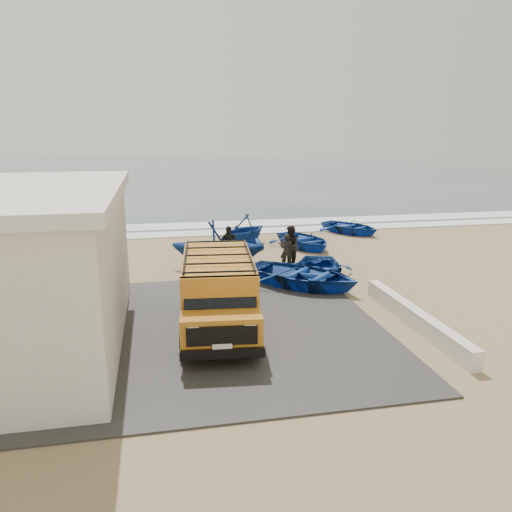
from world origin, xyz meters
TOP-DOWN VIEW (x-y plane):
  - ground at (0.00, 0.00)m, footprint 160.00×160.00m
  - slab at (-2.00, -2.00)m, footprint 12.00×10.00m
  - ocean at (0.00, 56.00)m, footprint 180.00×88.00m
  - surf_line at (0.00, 12.00)m, footprint 180.00×1.60m
  - surf_wash at (0.00, 14.50)m, footprint 180.00×2.20m
  - parapet at (5.00, -3.00)m, footprint 0.35×6.00m
  - van at (-0.75, -2.02)m, footprint 2.51×5.36m
  - boat_near_left at (2.80, 1.43)m, footprint 5.38×5.37m
  - boat_near_right at (3.60, 2.05)m, footprint 4.00×4.70m
  - boat_mid_left at (0.05, 4.54)m, footprint 4.74×4.39m
  - boat_mid_right at (4.73, 7.57)m, footprint 3.62×4.30m
  - boat_far_left at (1.89, 8.51)m, footprint 4.09×4.06m
  - boat_far_right at (8.34, 10.49)m, footprint 4.05×4.39m
  - fisherman_front at (2.88, 4.00)m, footprint 0.64×0.52m
  - fisherman_middle at (3.12, 4.29)m, footprint 0.79×0.95m
  - fisherman_back at (0.66, 5.70)m, footprint 1.01×0.75m

SIDE VIEW (x-z plane):
  - ground at x=0.00m, z-range 0.00..0.00m
  - ocean at x=0.00m, z-range 0.00..0.01m
  - surf_wash at x=0.00m, z-range 0.00..0.04m
  - slab at x=-2.00m, z-range 0.00..0.05m
  - surf_line at x=0.00m, z-range 0.00..0.06m
  - parapet at x=5.00m, z-range 0.00..0.55m
  - boat_far_right at x=8.34m, z-range 0.00..0.74m
  - boat_mid_right at x=4.73m, z-range 0.00..0.76m
  - boat_near_right at x=3.60m, z-range 0.00..0.82m
  - boat_near_left at x=2.80m, z-range 0.00..0.92m
  - fisherman_front at x=2.88m, z-range 0.00..1.51m
  - fisherman_back at x=0.66m, z-range 0.00..1.60m
  - boat_far_left at x=1.89m, z-range 0.00..1.63m
  - fisherman_middle at x=3.12m, z-range 0.00..1.78m
  - boat_mid_left at x=0.05m, z-range 0.00..2.05m
  - van at x=-0.75m, z-range 0.08..2.31m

